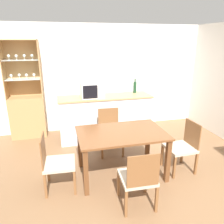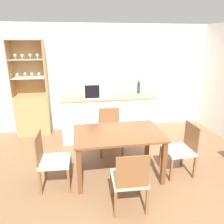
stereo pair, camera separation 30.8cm
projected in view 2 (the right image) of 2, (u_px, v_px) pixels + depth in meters
ground_plane at (131, 188)px, 3.37m from camera, size 18.00×18.00×0.00m
wall_back at (106, 78)px, 5.43m from camera, size 6.80×0.06×2.55m
kitchen_counter at (108, 117)px, 5.00m from camera, size 2.07×0.60×0.99m
display_cabinet at (33, 108)px, 5.15m from camera, size 0.77×0.38×2.19m
dining_table at (118, 139)px, 3.53m from camera, size 1.41×0.91×0.76m
dining_chair_head_far at (110, 131)px, 4.35m from camera, size 0.47×0.47×0.88m
dining_chair_head_near at (129, 179)px, 2.85m from camera, size 0.47×0.47×0.88m
dining_chair_side_left_near at (52, 160)px, 3.31m from camera, size 0.48×0.48×0.88m
dining_chair_side_right_near at (181, 149)px, 3.64m from camera, size 0.47×0.47×0.88m
microwave at (94, 90)px, 4.74m from camera, size 0.48×0.40×0.32m
wine_bottle at (139, 87)px, 5.07m from camera, size 0.08×0.08×0.34m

